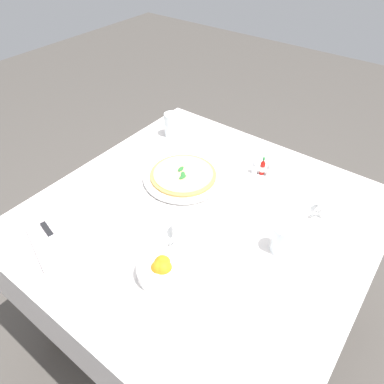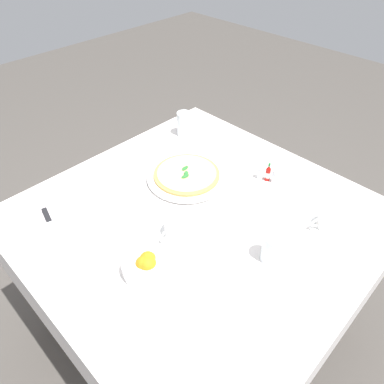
{
  "view_description": "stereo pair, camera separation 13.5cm",
  "coord_description": "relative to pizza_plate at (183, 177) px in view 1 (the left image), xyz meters",
  "views": [
    {
      "loc": [
        0.52,
        -0.75,
        1.66
      ],
      "look_at": [
        -0.09,
        0.06,
        0.77
      ],
      "focal_mm": 32.98,
      "sensor_mm": 36.0,
      "label": 1
    },
    {
      "loc": [
        0.62,
        -0.66,
        1.66
      ],
      "look_at": [
        -0.09,
        0.06,
        0.77
      ],
      "focal_mm": 32.98,
      "sensor_mm": 36.0,
      "label": 2
    }
  ],
  "objects": [
    {
      "name": "ground_plane",
      "position": [
        0.18,
        -0.12,
        -0.76
      ],
      "size": [
        8.0,
        8.0,
        0.0
      ],
      "primitive_type": "plane",
      "color": "#4C4742"
    },
    {
      "name": "dining_table",
      "position": [
        0.18,
        -0.12,
        -0.14
      ],
      "size": [
        1.16,
        1.16,
        0.75
      ],
      "color": "white",
      "rests_on": "ground_plane"
    },
    {
      "name": "pizza_plate",
      "position": [
        0.0,
        0.0,
        0.0
      ],
      "size": [
        0.32,
        0.32,
        0.02
      ],
      "color": "white",
      "rests_on": "dining_table"
    },
    {
      "name": "pizza",
      "position": [
        0.0,
        -0.0,
        0.01
      ],
      "size": [
        0.27,
        0.27,
        0.02
      ],
      "color": "tan",
      "rests_on": "pizza_plate"
    },
    {
      "name": "coffee_cup_center_back",
      "position": [
        0.54,
        0.15,
        0.01
      ],
      "size": [
        0.13,
        0.13,
        0.06
      ],
      "color": "white",
      "rests_on": "dining_table"
    },
    {
      "name": "coffee_cup_near_right",
      "position": [
        0.19,
        -0.24,
        0.02
      ],
      "size": [
        0.13,
        0.13,
        0.06
      ],
      "color": "white",
      "rests_on": "dining_table"
    },
    {
      "name": "water_glass_near_left",
      "position": [
        0.48,
        -0.1,
        0.03
      ],
      "size": [
        0.06,
        0.06,
        0.1
      ],
      "color": "white",
      "rests_on": "dining_table"
    },
    {
      "name": "water_glass_far_right",
      "position": [
        -0.25,
        0.23,
        0.04
      ],
      "size": [
        0.07,
        0.07,
        0.11
      ],
      "color": "white",
      "rests_on": "dining_table"
    },
    {
      "name": "napkin_folded",
      "position": [
        -0.14,
        -0.53,
        -0.0
      ],
      "size": [
        0.25,
        0.2,
        0.02
      ],
      "rotation": [
        0.0,
        0.0,
        -0.34
      ],
      "color": "white",
      "rests_on": "dining_table"
    },
    {
      "name": "dinner_knife",
      "position": [
        -0.14,
        -0.53,
        0.01
      ],
      "size": [
        0.19,
        0.06,
        0.01
      ],
      "rotation": [
        0.0,
        0.0,
        -0.23
      ],
      "color": "silver",
      "rests_on": "napkin_folded"
    },
    {
      "name": "citrus_bowl",
      "position": [
        0.24,
        -0.41,
        0.02
      ],
      "size": [
        0.15,
        0.15,
        0.07
      ],
      "color": "white",
      "rests_on": "dining_table"
    },
    {
      "name": "hot_sauce_bottle",
      "position": [
        0.24,
        0.22,
        0.02
      ],
      "size": [
        0.02,
        0.02,
        0.08
      ],
      "color": "#B7140F",
      "rests_on": "dining_table"
    },
    {
      "name": "salt_shaker",
      "position": [
        0.27,
        0.23,
        0.01
      ],
      "size": [
        0.03,
        0.03,
        0.06
      ],
      "color": "white",
      "rests_on": "dining_table"
    },
    {
      "name": "pepper_shaker",
      "position": [
        0.21,
        0.21,
        0.01
      ],
      "size": [
        0.03,
        0.03,
        0.06
      ],
      "color": "white",
      "rests_on": "dining_table"
    },
    {
      "name": "menu_card",
      "position": [
        0.38,
        0.16,
        0.02
      ],
      "size": [
        0.09,
        0.03,
        0.06
      ],
      "rotation": [
        0.0,
        0.0,
        0.27
      ],
      "color": "white",
      "rests_on": "dining_table"
    }
  ]
}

